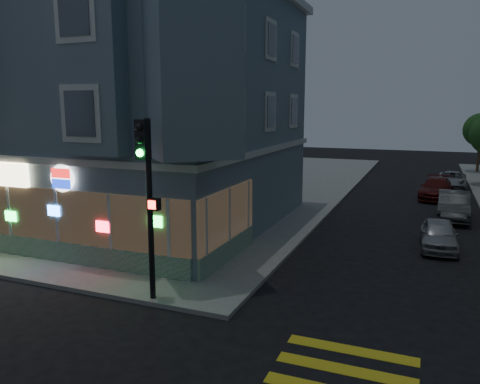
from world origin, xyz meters
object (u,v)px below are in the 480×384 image
Objects in this scene: parked_car_c at (436,188)px; parked_car_d at (452,179)px; parked_car_a at (439,234)px; traffic_signal at (147,180)px; parked_car_b at (454,206)px.

parked_car_c reaches higher than parked_car_d.
parked_car_a is 11.99m from parked_car_c.
parked_car_d is 28.50m from traffic_signal.
traffic_signal reaches higher than parked_car_a.
traffic_signal is at bearing -105.63° from parked_car_c.
parked_car_b is 11.09m from parked_car_d.
parked_car_d is 0.78× the size of traffic_signal.
parked_car_b is at bearing -89.86° from parked_car_d.
traffic_signal reaches higher than parked_car_b.
parked_car_c is at bearing -100.58° from parked_car_d.
parked_car_a is 17.23m from parked_car_d.
parked_car_c is at bearing 99.70° from parked_car_b.
parked_car_b is 0.81× the size of traffic_signal.
parked_car_c is at bearing 71.38° from traffic_signal.
parked_car_b reaches higher than parked_car_a.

